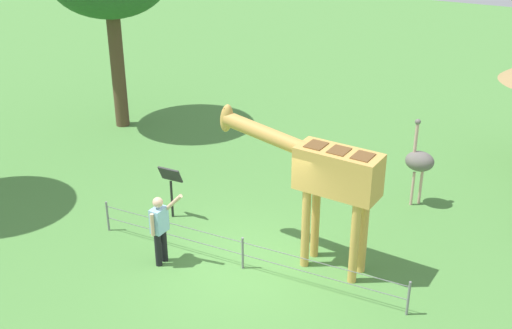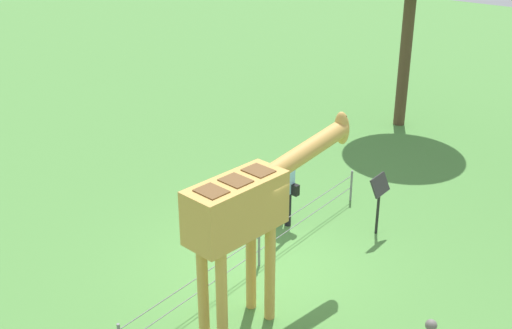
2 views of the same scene
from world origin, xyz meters
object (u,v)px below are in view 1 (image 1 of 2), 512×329
at_px(visitor, 160,226).
at_px(giraffe, 324,174).
at_px(ostrich, 419,161).
at_px(info_sign, 171,181).

bearing_deg(visitor, giraffe, -154.51).
distance_m(giraffe, ostrich, 3.83).
bearing_deg(giraffe, info_sign, -4.64).
distance_m(visitor, ostrich, 6.52).
height_order(visitor, info_sign, visitor).
distance_m(ostrich, info_sign, 6.02).
relative_size(giraffe, info_sign, 2.81).
height_order(ostrich, info_sign, ostrich).
distance_m(giraffe, visitor, 3.58).
bearing_deg(visitor, info_sign, -63.63).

